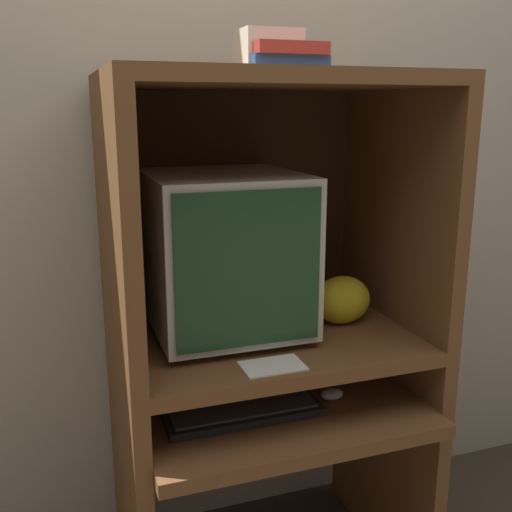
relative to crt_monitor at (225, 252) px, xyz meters
name	(u,v)px	position (x,y,z in m)	size (l,w,h in m)	color
wall_back	(228,134)	(0.11, 0.32, 0.29)	(6.00, 0.06, 2.60)	#B2A893
desk_base	(271,464)	(0.11, -0.08, -0.62)	(0.82, 0.65, 0.61)	brown
desk_monitor_shelf	(267,344)	(0.11, -0.04, -0.26)	(0.82, 0.59, 0.17)	brown
hutch_upper	(264,171)	(0.11, -0.01, 0.21)	(0.82, 0.59, 0.68)	brown
crt_monitor	(225,252)	(0.00, 0.00, 0.00)	(0.40, 0.43, 0.43)	beige
keyboard	(243,411)	(-0.01, -0.17, -0.38)	(0.40, 0.15, 0.03)	black
mouse	(332,394)	(0.25, -0.17, -0.38)	(0.06, 0.04, 0.03)	#B7B7B7
snack_bag	(342,300)	(0.33, -0.05, -0.16)	(0.17, 0.13, 0.14)	gold
book_stack	(284,58)	(0.13, -0.07, 0.49)	(0.19, 0.15, 0.07)	navy
paper_card	(273,366)	(0.04, -0.26, -0.22)	(0.15, 0.10, 0.00)	white
storage_box	(270,51)	(0.11, -0.04, 0.51)	(0.14, 0.12, 0.10)	beige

